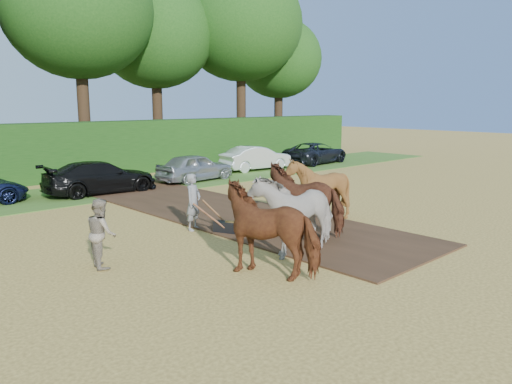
% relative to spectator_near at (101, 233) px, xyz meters
% --- Properties ---
extents(ground, '(120.00, 120.00, 0.00)m').
position_rel_spectator_near_xyz_m(ground, '(4.64, -3.89, -0.86)').
color(ground, gold).
rests_on(ground, ground).
extents(earth_strip, '(4.50, 17.00, 0.05)m').
position_rel_spectator_near_xyz_m(earth_strip, '(6.14, 3.11, -0.84)').
color(earth_strip, '#472D1C').
rests_on(earth_strip, ground).
extents(grass_verge, '(50.00, 5.00, 0.03)m').
position_rel_spectator_near_xyz_m(grass_verge, '(4.64, 10.11, -0.85)').
color(grass_verge, '#38601E').
rests_on(grass_verge, ground).
extents(hedgerow, '(46.00, 1.60, 3.00)m').
position_rel_spectator_near_xyz_m(hedgerow, '(4.64, 14.61, 0.64)').
color(hedgerow, '#14380F').
rests_on(hedgerow, ground).
extents(spectator_near, '(0.83, 0.97, 1.72)m').
position_rel_spectator_near_xyz_m(spectator_near, '(0.00, 0.00, 0.00)').
color(spectator_near, '#A0947E').
rests_on(spectator_near, ground).
extents(plough_team, '(7.18, 6.31, 2.18)m').
position_rel_spectator_near_xyz_m(plough_team, '(5.25, -1.69, 0.22)').
color(plough_team, brown).
rests_on(plough_team, ground).
extents(parked_cars, '(37.06, 3.31, 1.46)m').
position_rel_spectator_near_xyz_m(parked_cars, '(6.05, 10.08, -0.16)').
color(parked_cars, '#A6A9AC').
rests_on(parked_cars, ground).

